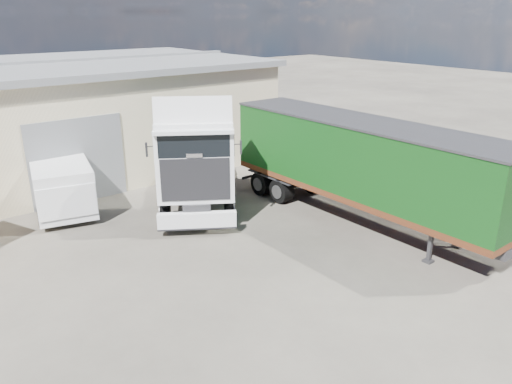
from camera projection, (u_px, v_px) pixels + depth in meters
ground at (266, 279)px, 15.23m from camera, size 120.00×120.00×0.00m
brick_boundary_wall at (364, 143)px, 25.92m from camera, size 0.35×26.00×2.50m
tractor_unit at (196, 162)px, 19.65m from camera, size 6.22×7.58×4.94m
box_trailer at (359, 161)px, 18.75m from camera, size 2.65×11.86×3.93m
panel_van at (61, 184)px, 20.24m from camera, size 3.19×5.50×2.11m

